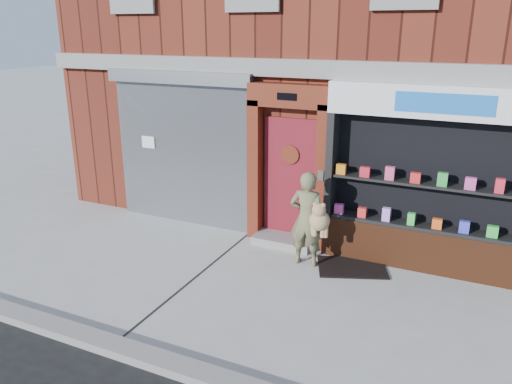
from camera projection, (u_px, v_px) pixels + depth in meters
The scene contains 8 objects.
ground at pixel (288, 296), 7.43m from camera, with size 80.00×80.00×0.00m, color #9E9E99.
curb at pixel (217, 380), 5.56m from camera, with size 60.00×0.30×0.12m, color gray.
building at pixel (388, 18), 11.34m from camera, with size 12.00×8.16×8.00m.
shutter_bay at pixel (183, 139), 9.75m from camera, with size 3.10×0.30×3.04m.
red_door_bay at pixel (288, 166), 8.88m from camera, with size 1.52×0.58×2.90m.
pharmacy_bay at pixel (435, 189), 7.86m from camera, with size 3.50×0.41×3.00m.
woman at pixel (308, 219), 8.17m from camera, with size 0.72×0.46×1.62m.
doormat at pixel (352, 267), 8.29m from camera, with size 1.11×0.78×0.03m, color black.
Camera 1 is at (2.34, -6.16, 3.80)m, focal length 35.00 mm.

